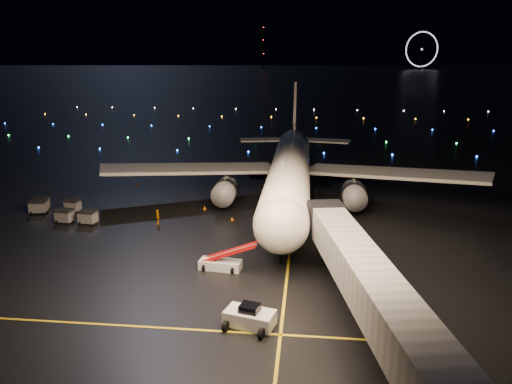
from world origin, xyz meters
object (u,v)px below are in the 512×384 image
baggage_cart_0 (88,217)px  baggage_cart_2 (73,205)px  pushback_tug (250,315)px  belt_loader (220,255)px  baggage_cart_1 (65,216)px  airliner (291,146)px  crew_c (158,217)px  baggage_cart_3 (41,204)px  baggage_cart_4 (38,207)px

baggage_cart_0 → baggage_cart_2: (-4.29, 4.80, -0.08)m
pushback_tug → belt_loader: bearing=126.8°
pushback_tug → baggage_cart_1: bearing=154.5°
airliner → crew_c: airliner is taller
belt_loader → baggage_cart_3: size_ratio=2.95×
crew_c → baggage_cart_4: (-17.05, 2.63, -0.06)m
baggage_cart_1 → pushback_tug: bearing=-31.4°
belt_loader → baggage_cart_1: 24.90m
baggage_cart_1 → baggage_cart_4: (-5.28, 3.27, 0.03)m
belt_loader → crew_c: 16.07m
baggage_cart_1 → baggage_cart_4: bearing=157.1°
baggage_cart_4 → baggage_cart_0: bearing=-31.3°
airliner → baggage_cart_1: bearing=-153.4°
crew_c → baggage_cart_1: size_ratio=0.94×
crew_c → baggage_cart_4: bearing=-126.8°
baggage_cart_2 → belt_loader: bearing=-27.4°
crew_c → baggage_cart_2: (-12.95, 3.98, -0.15)m
baggage_cart_2 → baggage_cart_0: bearing=-40.2°
airliner → baggage_cart_0: bearing=-150.2°
baggage_cart_3 → pushback_tug: bearing=-50.8°
pushback_tug → baggage_cart_0: bearing=151.1°
belt_loader → airliner: bearing=84.0°
airliner → baggage_cart_3: size_ratio=26.98×
baggage_cart_3 → baggage_cart_0: bearing=-39.7°
pushback_tug → baggage_cart_0: 31.73m
belt_loader → baggage_cart_1: (-21.90, 11.83, -0.59)m
baggage_cart_3 → baggage_cart_4: bearing=-82.1°
airliner → belt_loader: 27.30m
crew_c → baggage_cart_4: size_ratio=0.91×
baggage_cart_1 → baggage_cart_4: baggage_cart_4 is taller
belt_loader → baggage_cart_2: size_ratio=3.20×
pushback_tug → baggage_cart_3: 41.64m
baggage_cart_1 → baggage_cart_0: bearing=5.6°
baggage_cart_0 → baggage_cart_3: 10.16m
belt_loader → baggage_cart_0: 22.11m
airliner → baggage_cart_2: 31.11m
baggage_cart_1 → baggage_cart_4: size_ratio=0.97×
baggage_cart_0 → baggage_cart_1: baggage_cart_0 is taller
baggage_cart_1 → baggage_cart_3: (-5.77, 4.75, 0.00)m
baggage_cart_2 → baggage_cart_4: bearing=-153.7°
crew_c → baggage_cart_2: bearing=-135.1°
crew_c → baggage_cart_0: (-8.66, -0.82, -0.08)m
belt_loader → baggage_cart_2: bearing=151.0°
baggage_cart_3 → baggage_cart_4: size_ratio=0.97×
airliner → belt_loader: (-5.73, -25.94, -6.30)m
baggage_cart_3 → crew_c: bearing=-23.8°
baggage_cart_0 → airliner: bearing=38.3°
pushback_tug → baggage_cart_3: bearing=154.7°
pushback_tug → baggage_cart_1: 34.17m
belt_loader → baggage_cart_1: size_ratio=2.96×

